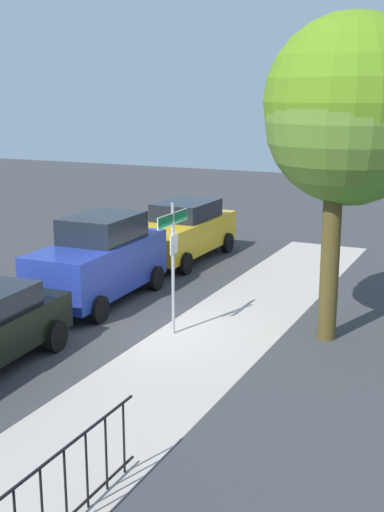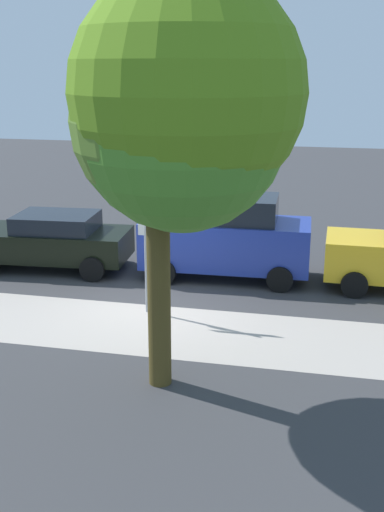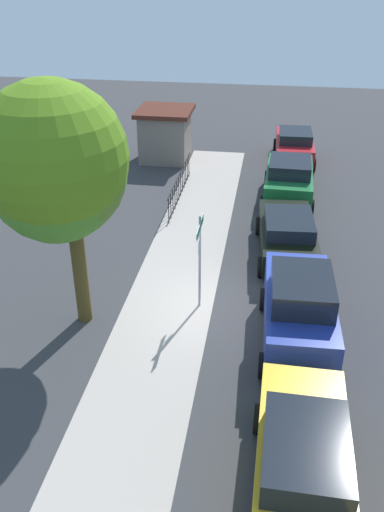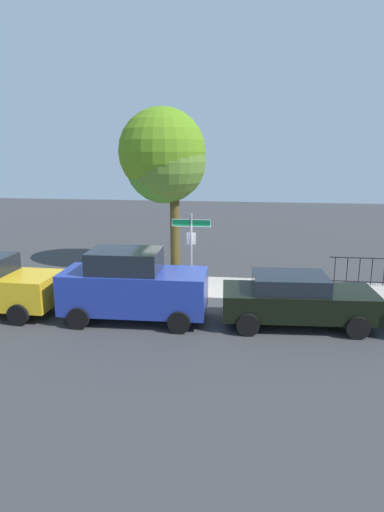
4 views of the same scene
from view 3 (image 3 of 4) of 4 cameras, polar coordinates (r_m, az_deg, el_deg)
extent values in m
plane|color=#38383A|center=(16.17, 2.11, -5.43)|extent=(60.00, 60.00, 0.00)
cube|color=#AEA399|center=(17.99, -1.26, -1.48)|extent=(24.00, 2.60, 0.00)
cylinder|color=#9EA0A5|center=(15.54, 0.80, -0.68)|extent=(0.07, 0.07, 2.89)
cube|color=#0F723D|center=(15.02, 0.83, 2.97)|extent=(1.32, 0.02, 0.22)
cube|color=white|center=(15.02, 0.83, 2.97)|extent=(1.35, 0.02, 0.25)
cube|color=silver|center=(15.27, 0.74, 1.13)|extent=(0.32, 0.02, 0.42)
cylinder|color=#4C3F1B|center=(15.21, -11.45, -1.54)|extent=(0.39, 0.39, 3.12)
sphere|color=#498728|center=(13.65, -13.93, 8.00)|extent=(3.22, 3.22, 3.22)
sphere|color=#557A28|center=(13.67, -13.56, 8.52)|extent=(3.29, 3.29, 3.29)
sphere|color=#58851A|center=(13.41, -14.20, 9.87)|extent=(3.58, 3.58, 3.58)
cube|color=gold|center=(11.13, 11.27, -20.58)|extent=(4.57, 1.78, 0.96)
cube|color=black|center=(10.39, 11.70, -19.06)|extent=(2.20, 1.54, 0.54)
cylinder|color=black|center=(12.49, 6.91, -16.34)|extent=(0.64, 0.23, 0.64)
cylinder|color=black|center=(12.61, 15.04, -16.83)|extent=(0.64, 0.23, 0.64)
cube|color=navy|center=(14.64, 10.88, -5.81)|extent=(4.32, 1.84, 1.20)
cube|color=black|center=(13.92, 11.28, -3.32)|extent=(2.10, 1.57, 0.64)
cylinder|color=black|center=(16.12, 7.41, -4.44)|extent=(0.65, 0.24, 0.64)
cylinder|color=black|center=(16.26, 13.46, -4.75)|extent=(0.65, 0.24, 0.64)
cylinder|color=black|center=(13.79, 7.33, -11.13)|extent=(0.65, 0.24, 0.64)
cylinder|color=black|center=(13.96, 14.50, -11.41)|extent=(0.65, 0.24, 0.64)
cube|color=black|center=(18.87, 9.76, 2.03)|extent=(4.46, 2.05, 0.75)
cube|color=black|center=(18.37, 9.97, 3.32)|extent=(2.19, 1.69, 0.45)
cylinder|color=black|center=(20.29, 6.91, 3.10)|extent=(0.65, 0.26, 0.64)
cylinder|color=black|center=(20.45, 11.85, 2.88)|extent=(0.65, 0.26, 0.64)
cylinder|color=black|center=(17.68, 7.14, -1.12)|extent=(0.65, 0.26, 0.64)
cylinder|color=black|center=(17.87, 12.79, -1.34)|extent=(0.65, 0.26, 0.64)
cube|color=#196430|center=(23.22, 9.93, 7.59)|extent=(4.27, 1.97, 0.93)
cube|color=black|center=(22.72, 10.08, 9.07)|extent=(2.07, 1.68, 0.53)
cylinder|color=black|center=(24.73, 7.77, 7.98)|extent=(0.65, 0.24, 0.64)
cylinder|color=black|center=(24.75, 12.08, 7.60)|extent=(0.65, 0.24, 0.64)
cylinder|color=black|center=(22.08, 7.33, 5.32)|extent=(0.65, 0.24, 0.64)
cylinder|color=black|center=(22.09, 12.14, 4.90)|extent=(0.65, 0.24, 0.64)
cube|color=#B11821|center=(27.77, 10.48, 11.02)|extent=(4.04, 1.80, 0.78)
cube|color=black|center=(27.36, 10.61, 12.10)|extent=(1.95, 1.55, 0.46)
cylinder|color=black|center=(29.15, 8.61, 11.24)|extent=(0.64, 0.23, 0.64)
cylinder|color=black|center=(29.25, 12.03, 10.99)|extent=(0.64, 0.23, 0.64)
cylinder|color=black|center=(26.57, 8.62, 9.44)|extent=(0.64, 0.23, 0.64)
cylinder|color=black|center=(26.67, 12.36, 9.17)|extent=(0.64, 0.23, 0.64)
cylinder|color=black|center=(22.91, -1.29, 8.44)|extent=(5.41, 0.04, 0.04)
cylinder|color=black|center=(23.26, -1.26, 6.30)|extent=(5.41, 0.04, 0.04)
cylinder|color=black|center=(20.86, -2.42, 4.69)|extent=(0.03, 0.03, 1.05)
cylinder|color=black|center=(21.27, -2.20, 5.19)|extent=(0.03, 0.03, 1.05)
cylinder|color=black|center=(21.67, -1.98, 5.67)|extent=(0.03, 0.03, 1.05)
cylinder|color=black|center=(22.08, -1.77, 6.14)|extent=(0.03, 0.03, 1.05)
cylinder|color=black|center=(22.49, -1.57, 6.58)|extent=(0.03, 0.03, 1.05)
cylinder|color=black|center=(22.90, -1.37, 7.02)|extent=(0.03, 0.03, 1.05)
cylinder|color=black|center=(23.31, -1.18, 7.43)|extent=(0.03, 0.03, 1.05)
cylinder|color=black|center=(23.72, -1.00, 7.83)|extent=(0.03, 0.03, 1.05)
cylinder|color=black|center=(24.13, -0.82, 8.22)|extent=(0.03, 0.03, 1.05)
cylinder|color=black|center=(24.55, -0.65, 8.60)|extent=(0.03, 0.03, 1.05)
cylinder|color=black|center=(24.97, -0.48, 8.96)|extent=(0.03, 0.03, 1.05)
cylinder|color=black|center=(25.38, -0.32, 9.31)|extent=(0.03, 0.03, 1.05)
cube|color=slate|center=(27.52, -2.76, 12.21)|extent=(2.31, 2.23, 2.26)
cube|color=#4C2319|center=(27.18, -2.82, 14.69)|extent=(2.67, 2.59, 0.20)
camera|label=1|loc=(27.37, -9.40, 20.40)|focal=47.47mm
camera|label=2|loc=(17.74, -47.00, 7.49)|focal=44.18mm
camera|label=4|loc=(20.71, 48.15, 7.85)|focal=30.89mm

